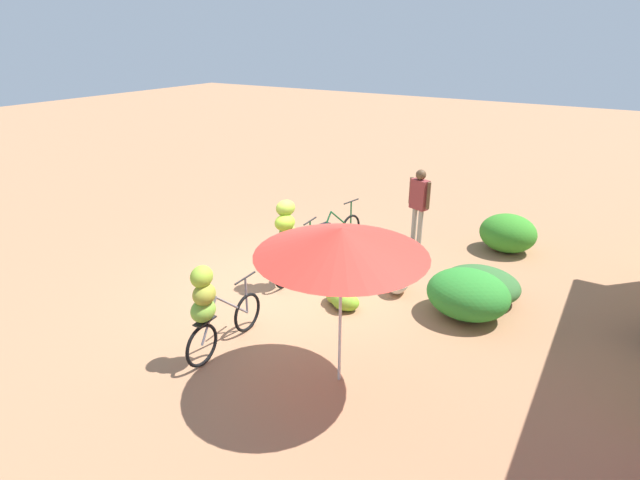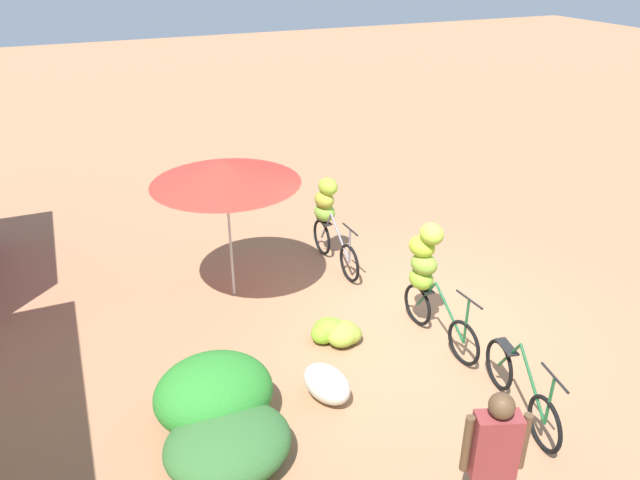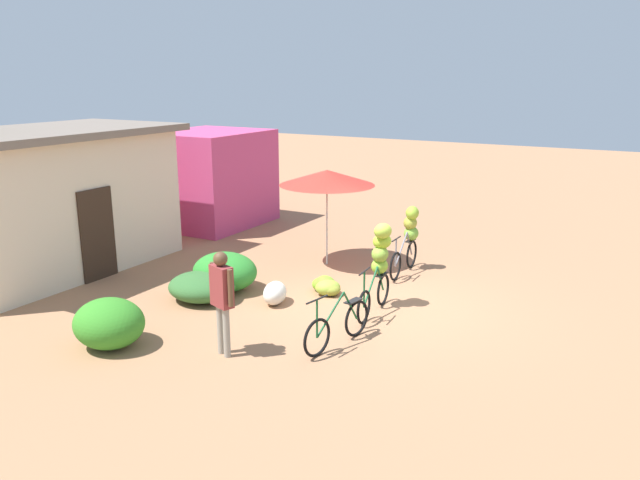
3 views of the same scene
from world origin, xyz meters
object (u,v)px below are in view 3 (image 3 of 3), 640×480
object	(u,v)px
bicycle_leftmost	(337,326)
person_vendor	(222,293)
building_low	(49,200)
bicycle_center_loaded	(409,234)
banana_pile_on_ground	(326,286)
market_umbrella	(327,178)
bicycle_near_pile	(380,259)
shop_pink	(210,178)
produce_sack	(275,293)

from	to	relation	value
bicycle_leftmost	person_vendor	xyz separation A→B (m)	(-1.19, 1.42, 0.71)
building_low	bicycle_center_loaded	distance (m)	8.15
banana_pile_on_ground	market_umbrella	bearing A→B (deg)	28.46
market_umbrella	bicycle_near_pile	xyz separation A→B (m)	(-2.03, -2.24, -1.09)
bicycle_leftmost	bicycle_near_pile	bearing A→B (deg)	3.52
building_low	bicycle_center_loaded	bearing A→B (deg)	-61.56
market_umbrella	shop_pink	bearing A→B (deg)	68.40
bicycle_center_loaded	produce_sack	size ratio (longest dim) A/B	2.43
market_umbrella	bicycle_leftmost	size ratio (longest dim) A/B	1.35
shop_pink	bicycle_center_loaded	xyz separation A→B (m)	(-1.50, -6.90, -0.52)
shop_pink	bicycle_leftmost	distance (m)	9.56
produce_sack	shop_pink	bearing A→B (deg)	48.44
produce_sack	building_low	bearing A→B (deg)	95.69
shop_pink	bicycle_leftmost	world-z (taller)	shop_pink
building_low	shop_pink	bearing A→B (deg)	-2.54
banana_pile_on_ground	produce_sack	world-z (taller)	produce_sack
bicycle_leftmost	bicycle_near_pile	size ratio (longest dim) A/B	1.00
banana_pile_on_ground	building_low	bearing A→B (deg)	104.17
shop_pink	bicycle_leftmost	size ratio (longest dim) A/B	1.91
building_low	produce_sack	distance (m)	5.86
shop_pink	bicycle_leftmost	xyz separation A→B (m)	(-5.95, -7.40, -1.03)
building_low	market_umbrella	world-z (taller)	building_low
market_umbrella	banana_pile_on_ground	size ratio (longest dim) A/B	2.77
banana_pile_on_ground	produce_sack	size ratio (longest dim) A/B	1.16
bicycle_center_loaded	banana_pile_on_ground	world-z (taller)	bicycle_center_loaded
person_vendor	bicycle_center_loaded	bearing A→B (deg)	-9.22
bicycle_near_pile	market_umbrella	bearing A→B (deg)	47.84
building_low	bicycle_near_pile	bearing A→B (deg)	-79.89
bicycle_near_pile	shop_pink	bearing A→B (deg)	61.07
market_umbrella	bicycle_leftmost	distance (m)	4.92
bicycle_near_pile	banana_pile_on_ground	distance (m)	1.54
building_low	banana_pile_on_ground	xyz separation A→B (m)	(1.58, -6.25, -1.47)
bicycle_center_loaded	person_vendor	distance (m)	5.72
building_low	bicycle_near_pile	world-z (taller)	building_low
bicycle_leftmost	person_vendor	size ratio (longest dim) A/B	0.97
shop_pink	banana_pile_on_ground	distance (m)	7.21
bicycle_leftmost	banana_pile_on_ground	bearing A→B (deg)	32.70
building_low	person_vendor	world-z (taller)	building_low
bicycle_near_pile	bicycle_center_loaded	world-z (taller)	bicycle_near_pile
shop_pink	banana_pile_on_ground	size ratio (longest dim) A/B	3.94
bicycle_center_loaded	shop_pink	bearing A→B (deg)	77.70
bicycle_center_loaded	building_low	bearing A→B (deg)	118.44
bicycle_near_pile	banana_pile_on_ground	bearing A→B (deg)	79.43
market_umbrella	bicycle_center_loaded	size ratio (longest dim) A/B	1.32
bicycle_leftmost	bicycle_center_loaded	distance (m)	4.51
building_low	market_umbrella	bearing A→B (deg)	-57.45
bicycle_center_loaded	bicycle_leftmost	bearing A→B (deg)	-173.50
market_umbrella	bicycle_near_pile	size ratio (longest dim) A/B	1.35
building_low	produce_sack	size ratio (longest dim) A/B	8.34
bicycle_near_pile	bicycle_leftmost	bearing A→B (deg)	-176.48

